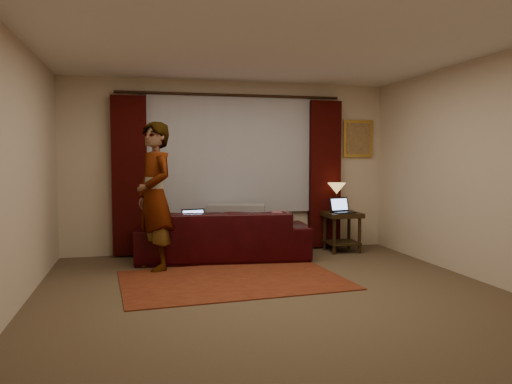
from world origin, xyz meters
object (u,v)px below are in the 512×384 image
(end_table, at_px, (342,232))
(person, at_px, (155,196))
(laptop_sofa, at_px, (196,219))
(tiffany_lamp, at_px, (337,197))
(laptop_table, at_px, (344,205))
(sofa, at_px, (223,225))

(end_table, height_order, person, person)
(end_table, distance_m, person, 2.97)
(laptop_sofa, distance_m, tiffany_lamp, 2.27)
(end_table, bearing_deg, laptop_sofa, -173.04)
(tiffany_lamp, height_order, laptop_table, tiffany_lamp)
(laptop_table, bearing_deg, sofa, 169.90)
(laptop_sofa, xyz_separation_m, end_table, (2.28, 0.28, -0.30))
(sofa, distance_m, laptop_table, 1.88)
(laptop_sofa, height_order, tiffany_lamp, tiffany_lamp)
(laptop_sofa, relative_size, end_table, 0.59)
(sofa, height_order, person, person)
(end_table, bearing_deg, sofa, -175.64)
(sofa, height_order, laptop_table, sofa)
(laptop_sofa, xyz_separation_m, person, (-0.56, -0.33, 0.35))
(tiffany_lamp, bearing_deg, sofa, -172.58)
(tiffany_lamp, relative_size, person, 0.24)
(sofa, distance_m, end_table, 1.89)
(sofa, xyz_separation_m, laptop_table, (1.86, 0.05, 0.24))
(end_table, xyz_separation_m, person, (-2.83, -0.61, 0.65))
(tiffany_lamp, bearing_deg, end_table, -60.50)
(end_table, bearing_deg, person, -167.87)
(laptop_sofa, xyz_separation_m, tiffany_lamp, (2.22, 0.37, 0.23))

